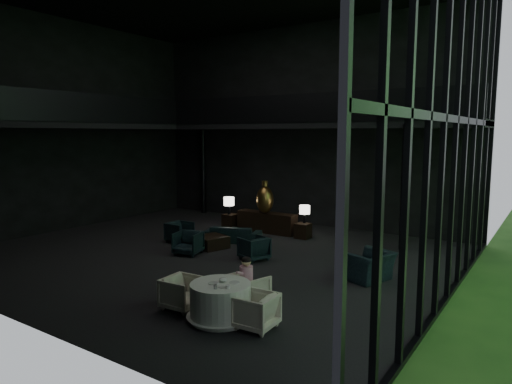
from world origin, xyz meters
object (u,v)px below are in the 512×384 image
Objects in this scene: lounge_armchair_west at (180,231)px; dining_chair_west at (182,292)px; side_table_right at (303,231)px; window_armchair at (369,260)px; table_lamp_right at (305,210)px; lounge_armchair_east at (254,247)px; child at (246,271)px; sofa at (233,232)px; table_lamp_left at (229,202)px; dining_table at (221,304)px; bronze_urn at (265,199)px; side_table_left at (230,221)px; lounge_armchair_south at (188,242)px; dining_chair_north at (249,288)px; dining_chair_east at (256,310)px; coffee_table at (211,242)px; console at (267,222)px.

dining_chair_west is at bearing -135.72° from lounge_armchair_west.
side_table_right is 4.33m from lounge_armchair_west.
window_armchair is at bearing -36.26° from dining_chair_west.
table_lamp_right reaches higher than dining_chair_west.
window_armchair is at bearing 111.32° from lounge_armchair_east.
sofa is at bearing -50.47° from child.
lounge_armchair_east is at bearing -43.61° from table_lamp_left.
lounge_armchair_east is at bearing 115.48° from dining_table.
side_table_left is at bearing -179.21° from bronze_urn.
lounge_armchair_west is at bearing -138.48° from side_table_right.
window_armchair is at bearing 68.84° from dining_table.
lounge_armchair_south reaches higher than dining_table.
dining_table is at bearing -3.27° from window_armchair.
child is (3.73, -4.52, 0.42)m from sofa.
dining_table reaches higher than side_table_right.
sofa is at bearing -134.03° from side_table_right.
dining_chair_west reaches higher than dining_chair_north.
window_armchair reaches higher than dining_chair_west.
window_armchair is 4.82m from dining_chair_west.
dining_chair_east is (4.57, -5.40, 0.03)m from sofa.
window_armchair is 4.07m from dining_chair_east.
lounge_armchair_east is 4.77m from dining_chair_east.
window_armchair is 4.35m from dining_table.
side_table_right is 7.54m from dining_table.
bronze_urn is at bearing 70.75° from lounge_armchair_south.
dining_chair_east reaches higher than coffee_table.
dining_chair_north is at bearing -72.53° from table_lamp_right.
window_armchair is (5.18, -3.33, 0.14)m from console.
dining_chair_east is 1.00× the size of dining_chair_west.
sofa is 6.09m from dining_chair_west.
lounge_armchair_west is (-0.04, -2.83, 0.10)m from side_table_left.
sofa is 1.26× the size of dining_table.
dining_chair_north reaches higher than coffee_table.
sofa is (1.45, -1.77, 0.06)m from side_table_left.
lounge_armchair_east is 0.84× the size of coffee_table.
console reaches higher than dining_chair_north.
table_lamp_left reaches higher than lounge_armchair_west.
child is (-0.83, 0.88, 0.39)m from dining_chair_east.
dining_chair_north is (5.21, -6.15, -0.69)m from table_lamp_left.
bronze_urn is 2.02m from sofa.
lounge_armchair_south is at bearing -127.49° from lounge_armchair_west.
table_lamp_right is at bearing -72.88° from child.
table_lamp_right is 4.90m from window_armchair.
dining_table is at bearing 108.03° from dining_chair_north.
lounge_armchair_south is 4.59m from child.
child is (-1.60, -3.12, 0.24)m from window_armchair.
dining_chair_east is (4.72, -3.30, -0.02)m from lounge_armchair_south.
lounge_armchair_south reaches higher than coffee_table.
dining_chair_north is (3.83, -3.38, 0.16)m from coffee_table.
dining_chair_east is at bearing -49.98° from side_table_left.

